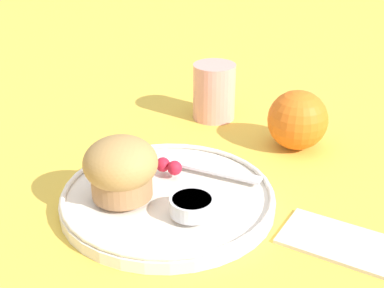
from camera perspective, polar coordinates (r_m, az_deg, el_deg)
ground_plane at (r=0.62m, az=-0.74°, el=-6.78°), size 3.00×3.00×0.00m
plate at (r=0.62m, az=-2.59°, el=-5.72°), size 0.25×0.25×0.02m
muffin at (r=0.59m, az=-7.60°, el=-2.58°), size 0.08×0.08×0.07m
cream_ramekin at (r=0.57m, az=-0.01°, el=-6.51°), size 0.05×0.05×0.02m
berry_pair at (r=0.65m, az=-2.50°, el=-2.38°), size 0.03×0.02×0.02m
butter_knife at (r=0.66m, az=-0.15°, el=-2.26°), size 0.18×0.03×0.00m
orange_fruit at (r=0.75m, az=11.20°, el=2.53°), size 0.08×0.08×0.08m
juice_glass at (r=0.83m, az=2.37°, el=5.61°), size 0.07×0.07×0.09m
folded_napkin at (r=0.58m, az=15.84°, el=-9.96°), size 0.13×0.07×0.01m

